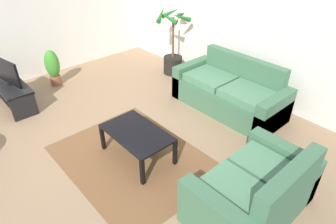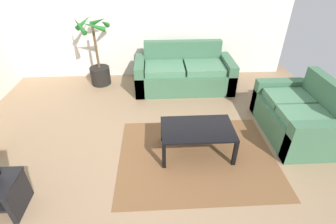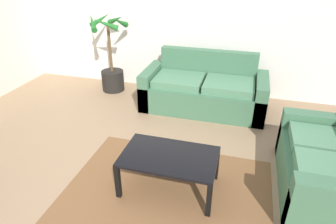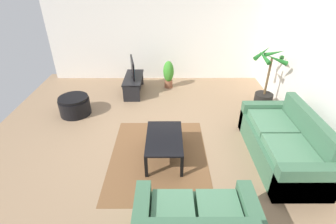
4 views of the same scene
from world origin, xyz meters
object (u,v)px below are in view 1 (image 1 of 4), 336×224
object	(u,v)px
couch_main	(230,93)
potted_plant_small	(53,67)
tv_stand	(13,92)
potted_palm	(173,53)
couch_loveseat	(253,193)
coffee_table	(137,135)
tv	(6,71)

from	to	relation	value
couch_main	potted_plant_small	distance (m)	3.56
tv_stand	potted_palm	xyz separation A→B (m)	(0.88, 3.12, 0.19)
couch_loveseat	potted_plant_small	bearing A→B (deg)	-176.30
coffee_table	couch_main	bearing A→B (deg)	89.09
coffee_table	potted_plant_small	size ratio (longest dim) A/B	1.33
couch_loveseat	potted_palm	bearing A→B (deg)	150.73
couch_loveseat	potted_palm	world-z (taller)	potted_palm
tv_stand	potted_plant_small	xyz separation A→B (m)	(-0.33, 0.92, 0.11)
coffee_table	potted_plant_small	bearing A→B (deg)	178.30
coffee_table	potted_plant_small	distance (m)	2.96
couch_main	potted_plant_small	world-z (taller)	couch_main
potted_palm	couch_loveseat	bearing A→B (deg)	-29.27
couch_main	tv	world-z (taller)	tv
couch_main	potted_plant_small	xyz separation A→B (m)	(-2.99, -1.94, 0.10)
tv	coffee_table	xyz separation A→B (m)	(2.62, 0.83, -0.32)
coffee_table	tv_stand	bearing A→B (deg)	-162.43
tv_stand	coffee_table	bearing A→B (deg)	17.57
potted_palm	potted_plant_small	size ratio (longest dim) A/B	1.89
couch_loveseat	potted_plant_small	world-z (taller)	couch_loveseat
potted_palm	potted_plant_small	bearing A→B (deg)	-118.81
tv	potted_palm	distance (m)	3.24
tv	potted_plant_small	size ratio (longest dim) A/B	1.04
tv	potted_plant_small	distance (m)	1.02
couch_main	tv_stand	size ratio (longest dim) A/B	1.80
couch_main	potted_palm	size ratio (longest dim) A/B	1.39
tv_stand	coffee_table	xyz separation A→B (m)	(2.62, 0.83, 0.09)
couch_main	couch_loveseat	distance (m)	2.30
couch_loveseat	tv_stand	distance (m)	4.44
couch_loveseat	tv_stand	bearing A→B (deg)	-164.10
couch_main	couch_loveseat	bearing A→B (deg)	-45.50
potted_plant_small	potted_palm	bearing A→B (deg)	61.19
tv_stand	tv	world-z (taller)	tv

